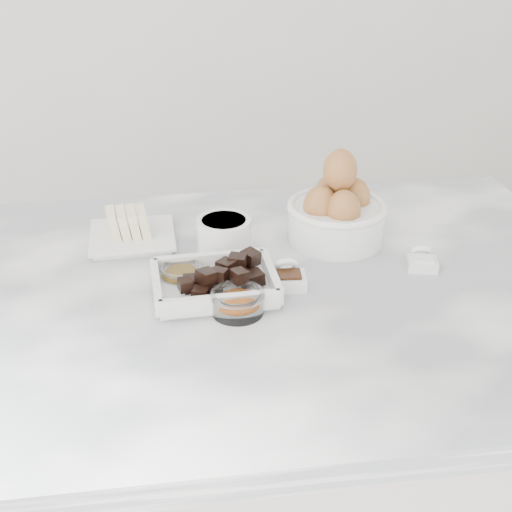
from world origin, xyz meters
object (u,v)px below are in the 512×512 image
at_px(sugar_ramekin, 224,233).
at_px(zest_bowl, 238,301).
at_px(vanilla_spoon, 287,277).
at_px(salt_spoon, 422,261).
at_px(chocolate_dish, 215,280).
at_px(butter_plate, 130,230).
at_px(honey_bowl, 181,274).
at_px(egg_bowl, 337,212).

xyz_separation_m(sugar_ramekin, zest_bowl, (-0.00, -0.21, -0.01)).
relative_size(sugar_ramekin, zest_bowl, 1.15).
xyz_separation_m(zest_bowl, vanilla_spoon, (0.09, 0.07, -0.01)).
bearing_deg(salt_spoon, zest_bowl, -163.42).
relative_size(chocolate_dish, butter_plate, 1.30).
bearing_deg(honey_bowl, butter_plate, 116.88).
bearing_deg(butter_plate, sugar_ramekin, -18.59).
bearing_deg(zest_bowl, egg_bowl, 46.76).
distance_m(butter_plate, egg_bowl, 0.37).
xyz_separation_m(sugar_ramekin, honey_bowl, (-0.08, -0.11, -0.02)).
relative_size(egg_bowl, honey_bowl, 2.62).
bearing_deg(chocolate_dish, butter_plate, 123.30).
bearing_deg(chocolate_dish, honey_bowl, 142.13).
relative_size(egg_bowl, salt_spoon, 2.66).
distance_m(sugar_ramekin, vanilla_spoon, 0.16).
xyz_separation_m(egg_bowl, honey_bowl, (-0.28, -0.12, -0.04)).
relative_size(sugar_ramekin, honey_bowl, 1.40).
bearing_deg(honey_bowl, zest_bowl, -52.77).
bearing_deg(egg_bowl, vanilla_spoon, -128.43).
xyz_separation_m(zest_bowl, salt_spoon, (0.32, 0.10, -0.01)).
xyz_separation_m(butter_plate, zest_bowl, (0.16, -0.27, -0.00)).
xyz_separation_m(chocolate_dish, egg_bowl, (0.23, 0.15, 0.03)).
xyz_separation_m(butter_plate, egg_bowl, (0.37, -0.05, 0.03)).
xyz_separation_m(butter_plate, vanilla_spoon, (0.25, -0.19, -0.01)).
xyz_separation_m(egg_bowl, salt_spoon, (0.12, -0.12, -0.04)).
height_order(egg_bowl, honey_bowl, egg_bowl).
height_order(chocolate_dish, salt_spoon, chocolate_dish).
bearing_deg(butter_plate, honey_bowl, -63.12).
distance_m(honey_bowl, vanilla_spoon, 0.17).
relative_size(chocolate_dish, zest_bowl, 2.39).
bearing_deg(honey_bowl, vanilla_spoon, -10.50).
relative_size(sugar_ramekin, egg_bowl, 0.53).
height_order(chocolate_dish, sugar_ramekin, sugar_ramekin).
distance_m(sugar_ramekin, salt_spoon, 0.34).
bearing_deg(egg_bowl, honey_bowl, -157.89).
distance_m(chocolate_dish, zest_bowl, 0.07).
relative_size(egg_bowl, zest_bowl, 2.15).
xyz_separation_m(chocolate_dish, honey_bowl, (-0.05, 0.04, -0.01)).
xyz_separation_m(chocolate_dish, zest_bowl, (0.03, -0.06, -0.00)).
bearing_deg(sugar_ramekin, vanilla_spoon, -58.01).
bearing_deg(chocolate_dish, vanilla_spoon, 3.78).
xyz_separation_m(vanilla_spoon, salt_spoon, (0.23, 0.02, -0.00)).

